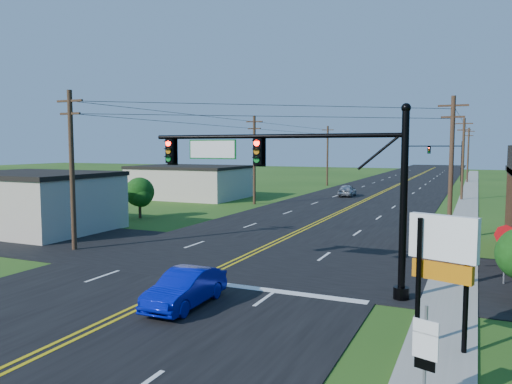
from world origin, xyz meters
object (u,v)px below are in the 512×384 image
at_px(route_sign, 425,349).
at_px(stop_sign, 506,242).
at_px(signal_mast_main, 292,174).
at_px(blue_car, 185,289).
at_px(signal_mast_far, 435,155).

bearing_deg(route_sign, stop_sign, 98.98).
height_order(signal_mast_main, blue_car, signal_mast_main).
xyz_separation_m(blue_car, stop_sign, (10.82, 8.05, 1.19)).
bearing_deg(blue_car, route_sign, -25.17).
xyz_separation_m(signal_mast_far, stop_sign, (8.07, -68.02, -2.68)).
height_order(signal_mast_far, blue_car, signal_mast_far).
bearing_deg(stop_sign, route_sign, -91.76).
height_order(blue_car, stop_sign, stop_sign).
bearing_deg(route_sign, blue_car, 174.64).
relative_size(blue_car, route_sign, 1.71).
distance_m(blue_car, route_sign, 9.59).
distance_m(route_sign, stop_sign, 12.19).
height_order(blue_car, route_sign, route_sign).
bearing_deg(signal_mast_main, blue_car, -123.10).
relative_size(route_sign, stop_sign, 0.92).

